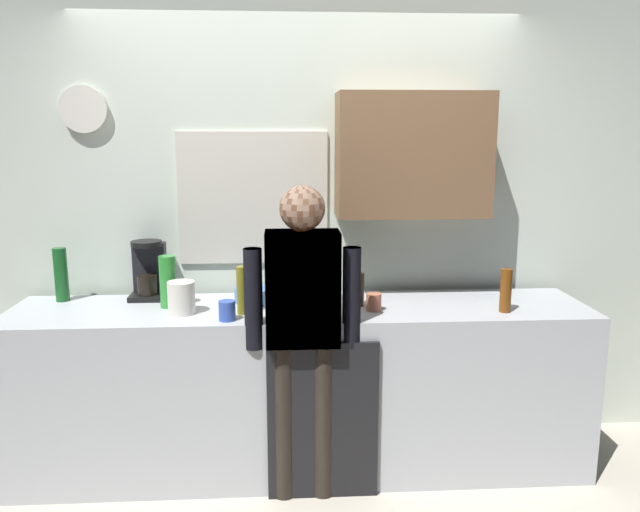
{
  "coord_description": "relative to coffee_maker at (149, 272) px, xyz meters",
  "views": [
    {
      "loc": [
        -0.1,
        -2.93,
        1.84
      ],
      "look_at": [
        0.1,
        0.25,
        1.21
      ],
      "focal_mm": 34.92,
      "sensor_mm": 36.0,
      "label": 1
    }
  ],
  "objects": [
    {
      "name": "ground_plane",
      "position": [
        0.85,
        -0.56,
        -1.07
      ],
      "size": [
        8.0,
        8.0,
        0.0
      ],
      "primitive_type": "plane",
      "color": "beige"
    },
    {
      "name": "kitchen_counter",
      "position": [
        0.85,
        -0.26,
        -0.61
      ],
      "size": [
        3.11,
        0.64,
        0.92
      ],
      "primitive_type": "cube",
      "color": "#B2B7BC",
      "rests_on": "ground_plane"
    },
    {
      "name": "dishwasher_panel",
      "position": [
        0.95,
        -0.59,
        -0.65
      ],
      "size": [
        0.56,
        0.02,
        0.83
      ],
      "primitive_type": "cube",
      "color": "black",
      "rests_on": "ground_plane"
    },
    {
      "name": "back_wall_assembly",
      "position": [
        0.93,
        0.14,
        0.29
      ],
      "size": [
        4.71,
        0.42,
        2.6
      ],
      "color": "silver",
      "rests_on": "ground_plane"
    },
    {
      "name": "coffee_maker",
      "position": [
        0.0,
        0.0,
        0.0
      ],
      "size": [
        0.2,
        0.2,
        0.33
      ],
      "color": "black",
      "rests_on": "kitchen_counter"
    },
    {
      "name": "bottle_dark_sauce",
      "position": [
        1.17,
        -0.25,
        -0.06
      ],
      "size": [
        0.06,
        0.06,
        0.18
      ],
      "primitive_type": "cylinder",
      "color": "black",
      "rests_on": "kitchen_counter"
    },
    {
      "name": "bottle_green_wine",
      "position": [
        -0.47,
        -0.05,
        0.0
      ],
      "size": [
        0.07,
        0.07,
        0.3
      ],
      "primitive_type": "cylinder",
      "color": "#195923",
      "rests_on": "kitchen_counter"
    },
    {
      "name": "bottle_olive_oil",
      "position": [
        0.55,
        -0.37,
        -0.02
      ],
      "size": [
        0.06,
        0.06,
        0.25
      ],
      "primitive_type": "cylinder",
      "color": "olive",
      "rests_on": "kitchen_counter"
    },
    {
      "name": "bottle_amber_beer",
      "position": [
        1.92,
        -0.42,
        -0.03
      ],
      "size": [
        0.06,
        0.06,
        0.23
      ],
      "primitive_type": "cylinder",
      "color": "brown",
      "rests_on": "kitchen_counter"
    },
    {
      "name": "bottle_clear_soda",
      "position": [
        0.14,
        -0.21,
        -0.01
      ],
      "size": [
        0.09,
        0.09,
        0.28
      ],
      "primitive_type": "cylinder",
      "color": "#2D8C33",
      "rests_on": "kitchen_counter"
    },
    {
      "name": "cup_terracotta_mug",
      "position": [
        1.23,
        -0.35,
        -0.1
      ],
      "size": [
        0.08,
        0.08,
        0.09
      ],
      "primitive_type": "cylinder",
      "color": "#B26647",
      "rests_on": "kitchen_counter"
    },
    {
      "name": "cup_blue_mug",
      "position": [
        0.48,
        -0.48,
        -0.1
      ],
      "size": [
        0.08,
        0.08,
        0.1
      ],
      "primitive_type": "cylinder",
      "color": "#3351B2",
      "rests_on": "kitchen_counter"
    },
    {
      "name": "mixing_bowl",
      "position": [
        0.6,
        -0.13,
        -0.11
      ],
      "size": [
        0.22,
        0.22,
        0.08
      ],
      "primitive_type": "cylinder",
      "color": "#4C72A5",
      "rests_on": "kitchen_counter"
    },
    {
      "name": "potted_plant",
      "position": [
        1.01,
        -0.14,
        -0.01
      ],
      "size": [
        0.15,
        0.15,
        0.23
      ],
      "color": "#9E5638",
      "rests_on": "kitchen_counter"
    },
    {
      "name": "storage_canister",
      "position": [
        0.23,
        -0.35,
        -0.06
      ],
      "size": [
        0.14,
        0.14,
        0.17
      ],
      "primitive_type": "cylinder",
      "color": "silver",
      "rests_on": "kitchen_counter"
    },
    {
      "name": "person_at_sink",
      "position": [
        0.85,
        -0.56,
        -0.12
      ],
      "size": [
        0.57,
        0.22,
        1.6
      ],
      "rotation": [
        0.0,
        0.0,
        0.21
      ],
      "color": "brown",
      "rests_on": "ground_plane"
    },
    {
      "name": "person_guest",
      "position": [
        0.85,
        -0.56,
        -0.12
      ],
      "size": [
        0.57,
        0.22,
        1.6
      ],
      "rotation": [
        0.0,
        0.0,
        3.35
      ],
      "color": "brown",
      "rests_on": "ground_plane"
    }
  ]
}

